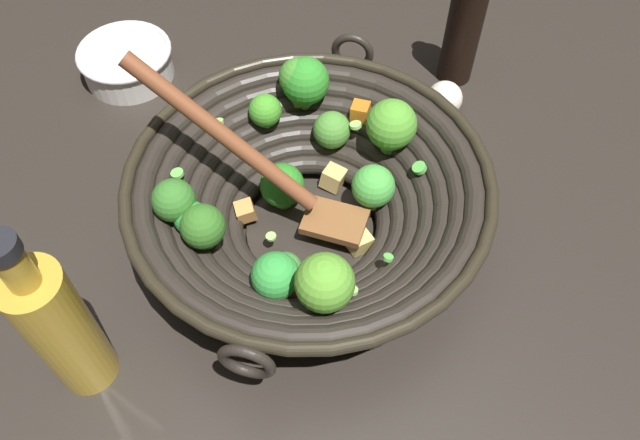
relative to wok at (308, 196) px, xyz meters
The scene contains 6 objects.
ground_plane 0.07m from the wok, 168.23° to the left, with size 4.00×4.00×0.00m, color #28231E.
wok is the anchor object (origin of this frame).
soy_sauce_bottle 0.34m from the wok, 77.03° to the right, with size 0.05×0.05×0.20m.
cooking_oil_bottle 0.28m from the wok, 87.33° to the left, with size 0.06×0.06×0.24m.
prep_bowl 0.38m from the wok, ahead, with size 0.13×0.13×0.05m.
garlic_bulb 0.27m from the wok, 82.12° to the right, with size 0.05×0.05×0.05m, color silver.
Camera 1 is at (-0.33, 0.27, 0.63)m, focal length 35.92 mm.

